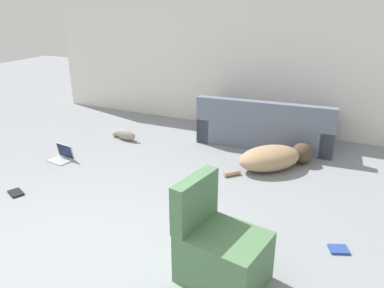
% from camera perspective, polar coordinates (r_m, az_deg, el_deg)
% --- Properties ---
extents(ground_plane, '(20.00, 20.00, 0.00)m').
position_cam_1_polar(ground_plane, '(3.57, -20.24, -18.31)').
color(ground_plane, gray).
extents(wall_back, '(7.39, 0.06, 2.60)m').
position_cam_1_polar(wall_back, '(6.75, 6.15, 13.49)').
color(wall_back, silver).
rests_on(wall_back, ground_plane).
extents(couch, '(2.15, 0.99, 0.77)m').
position_cam_1_polar(couch, '(6.15, 11.17, 2.40)').
color(couch, slate).
rests_on(couch, ground_plane).
extents(dog, '(1.08, 1.12, 0.33)m').
position_cam_1_polar(dog, '(5.27, 12.44, -2.01)').
color(dog, '#A38460').
rests_on(dog, ground_plane).
extents(cat, '(0.62, 0.23, 0.18)m').
position_cam_1_polar(cat, '(6.34, -10.25, 1.44)').
color(cat, gray).
rests_on(cat, ground_plane).
extents(laptop_open, '(0.35, 0.30, 0.23)m').
position_cam_1_polar(laptop_open, '(5.77, -19.09, -1.59)').
color(laptop_open, '#B7B7BC').
rests_on(laptop_open, ground_plane).
extents(book_black, '(0.25, 0.21, 0.02)m').
position_cam_1_polar(book_black, '(5.02, -25.26, -6.75)').
color(book_black, black).
rests_on(book_black, ground_plane).
extents(book_blue, '(0.21, 0.19, 0.02)m').
position_cam_1_polar(book_blue, '(3.88, 21.45, -14.72)').
color(book_blue, '#28428E').
rests_on(book_blue, ground_plane).
extents(side_chair, '(0.76, 0.64, 0.87)m').
position_cam_1_polar(side_chair, '(3.18, 4.18, -15.68)').
color(side_chair, '#4C754C').
rests_on(side_chair, ground_plane).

